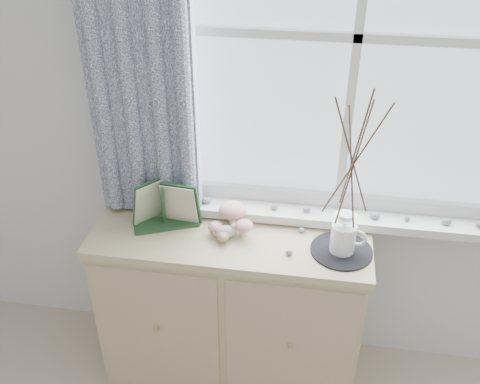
{
  "coord_description": "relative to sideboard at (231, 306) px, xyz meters",
  "views": [
    {
      "loc": [
        0.18,
        -0.04,
        2.24
      ],
      "look_at": [
        -0.1,
        1.7,
        1.1
      ],
      "focal_mm": 40.0,
      "sensor_mm": 36.0,
      "label": 1
    }
  ],
  "objects": [
    {
      "name": "twig_pitcher",
      "position": [
        0.47,
        -0.04,
        0.86
      ],
      "size": [
        0.32,
        0.32,
        0.77
      ],
      "rotation": [
        0.0,
        0.0,
        -0.21
      ],
      "color": "white",
      "rests_on": "crocheted_doily"
    },
    {
      "name": "crocheted_doily",
      "position": [
        0.47,
        -0.04,
        0.43
      ],
      "size": [
        0.25,
        0.25,
        0.01
      ],
      "primitive_type": "cylinder",
      "color": "black",
      "rests_on": "sideboard"
    },
    {
      "name": "songbird_figurine",
      "position": [
        -0.02,
        -0.02,
        0.46
      ],
      "size": [
        0.13,
        0.1,
        0.06
      ],
      "primitive_type": null,
      "rotation": [
        0.0,
        0.0,
        0.37
      ],
      "color": "silver",
      "rests_on": "sideboard"
    },
    {
      "name": "sideboard",
      "position": [
        0.0,
        0.0,
        0.0
      ],
      "size": [
        1.2,
        0.45,
        0.85
      ],
      "color": "#C1B587",
      "rests_on": "ground"
    },
    {
      "name": "sideboard_pebbles",
      "position": [
        0.35,
        -0.03,
        0.43
      ],
      "size": [
        0.25,
        0.19,
        0.02
      ],
      "color": "gray",
      "rests_on": "sideboard"
    },
    {
      "name": "botanical_book",
      "position": [
        -0.29,
        -0.01,
        0.54
      ],
      "size": [
        0.35,
        0.25,
        0.23
      ],
      "primitive_type": null,
      "rotation": [
        0.0,
        0.0,
        0.4
      ],
      "color": "#1F4224",
      "rests_on": "sideboard"
    },
    {
      "name": "wooden_eggs",
      "position": [
        -0.04,
        -0.02,
        0.45
      ],
      "size": [
        0.09,
        0.11,
        0.07
      ],
      "color": "tan",
      "rests_on": "sideboard"
    },
    {
      "name": "toadstool_cluster",
      "position": [
        0.01,
        0.05,
        0.49
      ],
      "size": [
        0.19,
        0.17,
        0.11
      ],
      "color": "white",
      "rests_on": "sideboard"
    }
  ]
}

